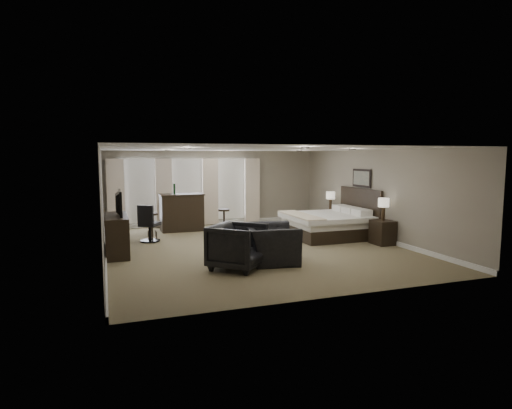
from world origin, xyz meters
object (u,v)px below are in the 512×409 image
object	(u,v)px
bed	(328,213)
armchair_far	(238,244)
tv	(116,213)
armchair_near	(271,237)
bar_stool_left	(152,225)
bar_counter	(182,212)
nightstand_far	(330,219)
bar_stool_right	(224,221)
lamp_far	(330,201)
dresser	(117,235)
desk_chair	(150,223)
nightstand_near	(383,232)
lamp_near	(383,209)

from	to	relation	value
bed	armchair_far	distance (m)	4.44
tv	armchair_near	size ratio (longest dim) A/B	0.81
bed	bar_stool_left	distance (m)	5.26
bar_counter	nightstand_far	bearing A→B (deg)	-12.90
bar_stool_right	lamp_far	bearing A→B (deg)	-4.79
lamp_far	dresser	bearing A→B (deg)	-166.13
tv	desk_chair	bearing A→B (deg)	-35.14
nightstand_near	armchair_far	bearing A→B (deg)	-166.02
lamp_near	bar_counter	size ratio (longest dim) A/B	0.44
dresser	armchair_far	size ratio (longest dim) A/B	1.55
lamp_near	armchair_far	bearing A→B (deg)	-166.02
nightstand_far	lamp_near	size ratio (longest dim) A/B	0.98
dresser	armchair_near	xyz separation A→B (m)	(3.29, -2.00, 0.09)
nightstand_far	dresser	distance (m)	7.13
lamp_far	bar_stool_left	xyz separation A→B (m)	(-5.86, 0.23, -0.55)
bed	lamp_near	xyz separation A→B (m)	(0.89, -1.45, 0.25)
tv	desk_chair	xyz separation A→B (m)	(0.93, 1.32, -0.50)
nightstand_far	desk_chair	xyz separation A→B (m)	(-5.99, -0.39, 0.23)
armchair_near	bar_stool_left	xyz separation A→B (m)	(-2.24, 3.93, -0.21)
bar_counter	desk_chair	xyz separation A→B (m)	(-1.17, -1.49, -0.07)
nightstand_far	bar_stool_right	world-z (taller)	bar_stool_right
armchair_near	nightstand_far	bearing A→B (deg)	-34.66
nightstand_far	armchair_far	world-z (taller)	armchair_far
bar_counter	armchair_far	bearing A→B (deg)	-86.48
lamp_near	armchair_far	world-z (taller)	lamp_near
nightstand_far	lamp_near	xyz separation A→B (m)	(0.00, -2.90, 0.67)
bed	armchair_far	size ratio (longest dim) A/B	2.11
armchair_near	bar_stool_left	world-z (taller)	armchair_near
armchair_far	bar_stool_right	bearing A→B (deg)	31.68
tv	lamp_far	bearing A→B (deg)	-76.13
nightstand_far	nightstand_near	bearing A→B (deg)	-90.00
lamp_near	armchair_far	xyz separation A→B (m)	(-4.51, -1.12, -0.43)
nightstand_near	bar_stool_left	distance (m)	6.65
lamp_far	desk_chair	xyz separation A→B (m)	(-5.99, -0.39, -0.38)
nightstand_near	tv	size ratio (longest dim) A/B	0.62
dresser	bar_stool_right	distance (m)	3.86
nightstand_near	armchair_near	distance (m)	3.72
bed	nightstand_far	size ratio (longest dim) A/B	3.74
bar_stool_right	desk_chair	size ratio (longest dim) A/B	0.71
nightstand_near	armchair_near	xyz separation A→B (m)	(-3.63, -0.80, 0.24)
nightstand_far	armchair_far	distance (m)	6.05
bar_counter	bar_stool_left	distance (m)	1.38
nightstand_far	dresser	bearing A→B (deg)	-166.13
nightstand_far	bar_stool_left	size ratio (longest dim) A/B	0.82
dresser	tv	size ratio (longest dim) A/B	1.56
tv	desk_chair	size ratio (longest dim) A/B	1.00
armchair_near	bar_stool_right	xyz separation A→B (m)	(-0.00, 4.01, -0.20)
desk_chair	tv	bearing A→B (deg)	88.87
bed	armchair_far	world-z (taller)	bed
lamp_near	bar_counter	bearing A→B (deg)	140.31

